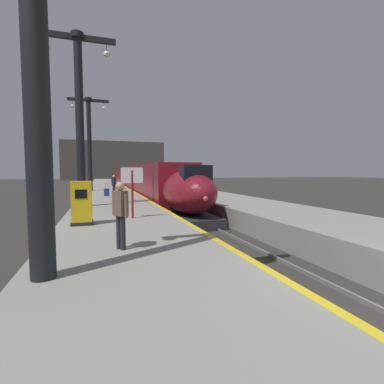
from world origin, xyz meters
TOP-DOWN VIEW (x-y plane):
  - ground_plane at (0.00, 0.00)m, footprint 260.00×260.00m
  - platform_left at (-4.05, 24.75)m, footprint 4.80×110.00m
  - platform_right at (4.05, 24.75)m, footprint 4.80×110.00m
  - platform_left_safety_stripe at (-1.77, 24.75)m, footprint 0.20×107.80m
  - rail_main_left at (-0.75, 27.50)m, footprint 0.08×110.00m
  - rail_main_right at (0.75, 27.50)m, footprint 0.08×110.00m
  - highspeed_train_main at (0.00, 36.31)m, footprint 2.92×55.80m
  - station_column_mid at (-5.90, 13.11)m, footprint 4.00×0.68m
  - station_column_far at (-5.90, 27.39)m, footprint 4.00×0.68m
  - passenger_near_edge at (-3.88, 19.57)m, footprint 0.38×0.51m
  - passenger_mid_platform at (-4.42, 3.39)m, footprint 0.38×0.50m
  - rolling_suitcase at (-4.44, 19.80)m, footprint 0.40×0.22m
  - ticket_machine_yellow at (-5.55, 7.23)m, footprint 0.76×0.62m
  - departure_info_board at (-3.63, 8.15)m, footprint 0.90×0.10m
  - terminus_back_wall at (0.00, 102.00)m, footprint 36.00×2.00m

SIDE VIEW (x-z plane):
  - ground_plane at x=0.00m, z-range 0.00..0.00m
  - rail_main_left at x=-0.75m, z-range 0.00..0.12m
  - rail_main_right at x=0.75m, z-range 0.00..0.12m
  - platform_left at x=-4.05m, z-range 0.00..1.05m
  - platform_right at x=4.05m, z-range 0.00..1.05m
  - platform_left_safety_stripe at x=-1.77m, z-range 1.05..1.06m
  - rolling_suitcase at x=-4.44m, z-range 0.86..1.85m
  - ticket_machine_yellow at x=-5.55m, z-range 0.99..2.59m
  - highspeed_train_main at x=0.00m, z-range 0.16..3.76m
  - passenger_near_edge at x=-3.88m, z-range 1.19..2.88m
  - passenger_mid_platform at x=-4.42m, z-range 1.19..2.88m
  - departure_info_board at x=-3.63m, z-range 1.50..3.62m
  - station_column_mid at x=-5.90m, z-range 1.99..11.42m
  - station_column_far at x=-5.90m, z-range 1.99..11.48m
  - terminus_back_wall at x=0.00m, z-range 0.00..14.00m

